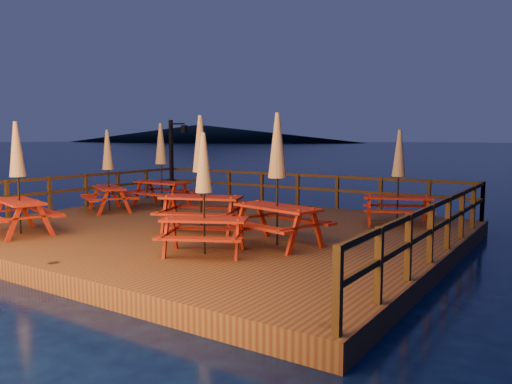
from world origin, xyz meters
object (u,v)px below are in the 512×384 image
lamp_post (174,151)px  picnic_table_0 (161,164)px  picnic_table_1 (201,171)px  picnic_table_2 (204,192)px

lamp_post → picnic_table_0: bearing=-55.7°
picnic_table_1 → picnic_table_2: picnic_table_1 is taller
picnic_table_0 → lamp_post: bearing=125.3°
picnic_table_0 → picnic_table_1: size_ratio=0.97×
lamp_post → picnic_table_1: bearing=-42.3°
lamp_post → picnic_table_2: 10.17m
lamp_post → picnic_table_2: bearing=-44.0°
lamp_post → picnic_table_1: (5.59, -5.09, -0.31)m
lamp_post → picnic_table_0: (1.68, -2.46, -0.34)m
lamp_post → picnic_table_2: size_ratio=1.24×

